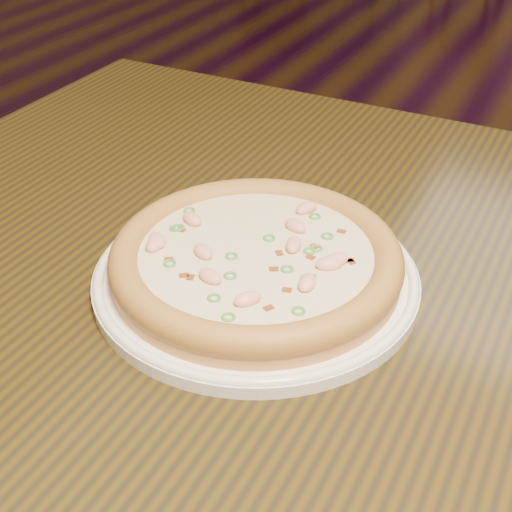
% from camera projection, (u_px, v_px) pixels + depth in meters
% --- Properties ---
extents(hero_table, '(1.20, 0.80, 0.75)m').
position_uv_depth(hero_table, '(387.00, 370.00, 0.70)').
color(hero_table, black).
rests_on(hero_table, ground).
extents(plate, '(0.30, 0.30, 0.02)m').
position_uv_depth(plate, '(256.00, 275.00, 0.65)').
color(plate, white).
rests_on(plate, hero_table).
extents(pizza, '(0.26, 0.26, 0.03)m').
position_uv_depth(pizza, '(256.00, 259.00, 0.64)').
color(pizza, tan).
rests_on(pizza, plate).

